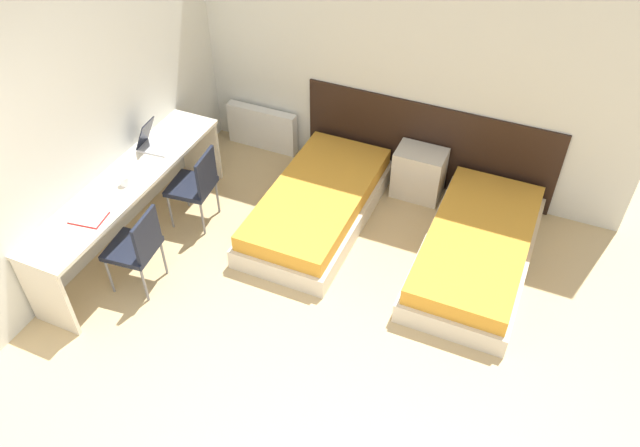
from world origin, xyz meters
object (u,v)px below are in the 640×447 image
bed_near_window (318,205)px  nightstand (419,173)px  chair_near_laptop (196,183)px  chair_near_notebook (137,246)px  bed_near_door (476,250)px  laptop (152,143)px

bed_near_window → nightstand: (0.80, 0.80, 0.09)m
bed_near_window → chair_near_laptop: (-1.07, -0.50, 0.30)m
nightstand → chair_near_laptop: 2.29m
bed_near_window → chair_near_notebook: bearing=-126.5°
bed_near_door → chair_near_notebook: bearing=-151.6°
bed_near_window → nightstand: 1.14m
chair_near_notebook → laptop: laptop is taller
bed_near_window → nightstand: nightstand is taller
chair_near_laptop → nightstand: bearing=28.3°
bed_near_window → chair_near_laptop: chair_near_laptop is taller
bed_near_window → bed_near_door: bearing=0.0°
nightstand → bed_near_window: bearing=-135.1°
nightstand → chair_near_laptop: bearing=-145.3°
bed_near_window → laptop: laptop is taller
bed_near_window → nightstand: bearing=44.9°
nightstand → bed_near_door: bearing=-44.9°
nightstand → laptop: bearing=-151.5°
bed_near_window → chair_near_notebook: 1.83m
laptop → bed_near_door: bearing=3.6°
bed_near_door → bed_near_window: bearing=180.0°
nightstand → chair_near_laptop: size_ratio=0.65×
bed_near_door → chair_near_laptop: bearing=-169.5°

